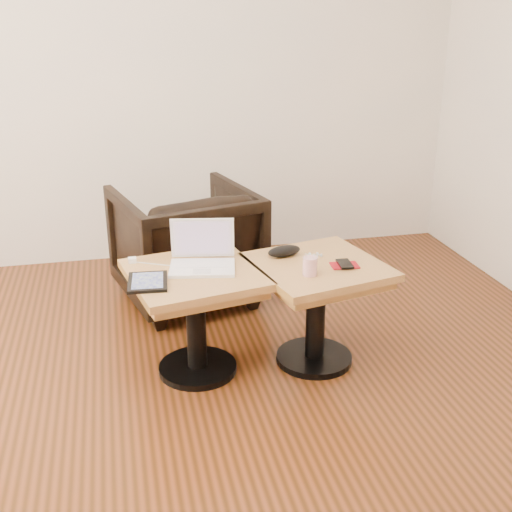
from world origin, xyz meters
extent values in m
cube|color=#3F220C|center=(0.00, 0.00, 0.00)|extent=(4.50, 4.50, 0.01)
cube|color=silver|center=(0.00, 2.25, 1.35)|extent=(4.50, 0.02, 2.70)
cylinder|color=black|center=(0.18, 0.61, 0.02)|extent=(0.38, 0.38, 0.03)
cylinder|color=black|center=(0.18, 0.61, 0.26)|extent=(0.10, 0.10, 0.46)
cube|color=brown|center=(0.18, 0.61, 0.47)|extent=(0.63, 0.63, 0.04)
cube|color=olive|center=(0.18, 0.61, 0.51)|extent=(0.69, 0.69, 0.04)
cylinder|color=black|center=(0.77, 0.57, 0.02)|extent=(0.38, 0.38, 0.03)
cylinder|color=black|center=(0.77, 0.57, 0.26)|extent=(0.10, 0.10, 0.46)
cube|color=brown|center=(0.77, 0.57, 0.47)|extent=(0.64, 0.64, 0.04)
cube|color=olive|center=(0.77, 0.57, 0.51)|extent=(0.70, 0.70, 0.04)
cube|color=white|center=(0.22, 0.62, 0.54)|extent=(0.33, 0.26, 0.02)
cube|color=silver|center=(0.23, 0.65, 0.55)|extent=(0.26, 0.14, 0.00)
cube|color=silver|center=(0.21, 0.56, 0.55)|extent=(0.09, 0.07, 0.00)
cube|color=white|center=(0.25, 0.73, 0.65)|extent=(0.30, 0.08, 0.20)
cube|color=#9E5043|center=(0.25, 0.73, 0.65)|extent=(0.26, 0.07, 0.17)
cube|color=black|center=(-0.03, 0.51, 0.54)|extent=(0.19, 0.23, 0.01)
cube|color=#191E38|center=(-0.03, 0.51, 0.55)|extent=(0.15, 0.19, 0.00)
cube|color=white|center=(-0.09, 0.78, 0.54)|extent=(0.04, 0.04, 0.02)
ellipsoid|color=black|center=(0.64, 0.70, 0.56)|extent=(0.18, 0.11, 0.05)
cylinder|color=#C65167|center=(0.69, 0.44, 0.57)|extent=(0.09, 0.09, 0.09)
sphere|color=white|center=(0.78, 0.66, 0.54)|extent=(0.01, 0.01, 0.01)
sphere|color=white|center=(0.80, 0.68, 0.54)|extent=(0.01, 0.01, 0.01)
sphere|color=white|center=(0.77, 0.68, 0.54)|extent=(0.01, 0.01, 0.01)
sphere|color=white|center=(0.81, 0.65, 0.54)|extent=(0.01, 0.01, 0.01)
sphere|color=white|center=(0.76, 0.64, 0.54)|extent=(0.01, 0.01, 0.01)
sphere|color=white|center=(0.79, 0.63, 0.54)|extent=(0.01, 0.01, 0.01)
cylinder|color=white|center=(0.78, 0.66, 0.53)|extent=(0.08, 0.05, 0.00)
cube|color=maroon|center=(0.89, 0.51, 0.53)|extent=(0.13, 0.10, 0.01)
cube|color=black|center=(0.89, 0.51, 0.54)|extent=(0.07, 0.12, 0.01)
imported|color=black|center=(0.24, 1.45, 0.35)|extent=(0.92, 0.93, 0.70)
camera|label=1|loc=(-0.14, -2.13, 1.67)|focal=45.00mm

